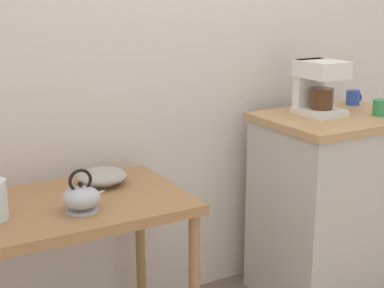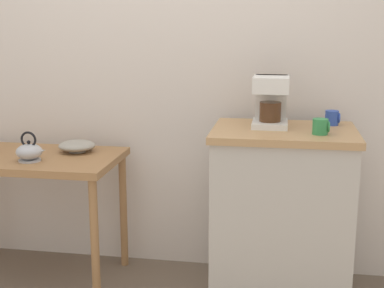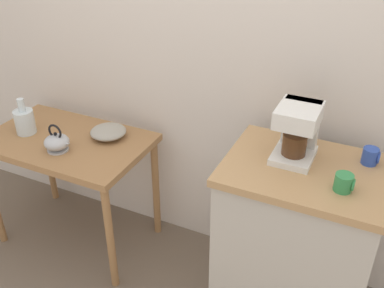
% 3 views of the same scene
% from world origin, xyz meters
% --- Properties ---
extents(back_wall, '(4.40, 0.10, 2.80)m').
position_xyz_m(back_wall, '(0.10, 0.47, 1.40)').
color(back_wall, silver).
rests_on(back_wall, ground_plane).
extents(wooden_table, '(0.95, 0.59, 0.74)m').
position_xyz_m(wooden_table, '(-0.72, 0.07, 0.65)').
color(wooden_table, '#9E7044').
rests_on(wooden_table, ground_plane).
extents(kitchen_counter, '(0.72, 0.55, 0.93)m').
position_xyz_m(kitchen_counter, '(0.65, 0.06, 0.47)').
color(kitchen_counter, '#BCB7AD').
rests_on(kitchen_counter, ground_plane).
extents(bowl_stoneware, '(0.21, 0.21, 0.07)m').
position_xyz_m(bowl_stoneware, '(-0.51, 0.19, 0.77)').
color(bowl_stoneware, '#9E998C').
rests_on(bowl_stoneware, wooden_table).
extents(teakettle, '(0.17, 0.14, 0.16)m').
position_xyz_m(teakettle, '(-0.68, -0.05, 0.79)').
color(teakettle, '#B2B5BA').
rests_on(teakettle, wooden_table).
extents(coffee_maker, '(0.18, 0.22, 0.26)m').
position_xyz_m(coffee_maker, '(0.58, 0.13, 1.08)').
color(coffee_maker, white).
rests_on(coffee_maker, kitchen_counter).
extents(mug_tall_green, '(0.08, 0.07, 0.08)m').
position_xyz_m(mug_tall_green, '(0.82, -0.05, 0.97)').
color(mug_tall_green, '#338C4C').
rests_on(mug_tall_green, kitchen_counter).
extents(mug_blue, '(0.08, 0.07, 0.08)m').
position_xyz_m(mug_blue, '(0.90, 0.21, 0.97)').
color(mug_blue, '#2D4CAD').
rests_on(mug_blue, kitchen_counter).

